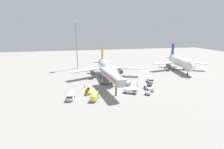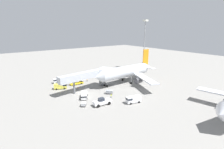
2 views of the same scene
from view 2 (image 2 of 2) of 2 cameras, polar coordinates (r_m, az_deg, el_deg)
The scene contains 15 objects.
ground_plane at distance 67.52m, azimuth -9.86°, elevation -6.57°, with size 300.00×300.00×0.00m, color gray.
airplane_at_gate at distance 78.96m, azimuth 4.90°, elevation 1.00°, with size 38.45×33.84×15.00m.
jet_bridge at distance 69.94m, azimuth -8.35°, elevation -0.41°, with size 5.96×23.01×7.99m.
pushback_tug at distance 57.18m, azimuth -3.37°, elevation -9.25°, with size 3.04×6.50×2.53m.
belt_loader_truck at distance 79.06m, azimuth -11.99°, elevation -2.82°, with size 2.34×6.20×3.01m.
service_van_rear_right at distance 74.84m, azimuth -17.06°, elevation -3.75°, with size 3.73×5.53×2.34m.
service_van_mid_right at distance 59.02m, azimuth 7.20°, elevation -8.35°, with size 3.11×5.58×2.36m.
service_van_far_right at distance 63.24m, azimuth -9.44°, elevation -7.04°, with size 5.73×4.48×1.85m.
service_van_mid_left at distance 83.18m, azimuth -17.60°, elevation -1.90°, with size 2.87×5.64×2.29m.
baggage_cart_outer_left at distance 66.45m, azimuth -0.92°, elevation -5.95°, with size 2.94×2.93×1.46m.
baggage_cart_near_center at distance 57.22m, azimuth -9.64°, elevation -9.90°, with size 2.40×2.29×1.32m.
ground_crew_worker_foreground at distance 82.63m, azimuth -8.51°, elevation -1.77°, with size 0.43×0.43×1.63m.
ground_crew_worker_midground at distance 62.55m, azimuth -0.32°, elevation -7.23°, with size 0.42×0.42×1.76m.
safety_cone_alpha at distance 74.23m, azimuth -11.57°, elevation -4.33°, with size 0.45×0.45×0.69m.
apron_light_mast at distance 105.71m, azimuth 11.09°, elevation 12.60°, with size 2.40×2.40×30.14m.
Camera 2 is at (56.48, -27.34, 24.93)m, focal length 26.82 mm.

